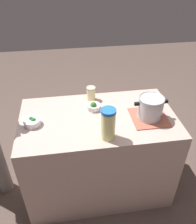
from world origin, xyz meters
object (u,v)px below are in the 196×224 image
object	(u,v)px
cooking_pot	(151,107)
mason_jar	(91,93)
broccoli_bowl_center	(32,122)
lemonade_pitcher	(108,124)
broccoli_bowl_front	(94,106)

from	to	relation	value
cooking_pot	mason_jar	distance (m)	0.57
cooking_pot	broccoli_bowl_center	bearing A→B (deg)	-3.02
lemonade_pitcher	mason_jar	xyz separation A→B (m)	(0.06, -0.55, -0.06)
mason_jar	broccoli_bowl_front	size ratio (longest dim) A/B	1.07
lemonade_pitcher	broccoli_bowl_center	xyz separation A→B (m)	(0.57, -0.24, -0.10)
lemonade_pitcher	mason_jar	size ratio (longest dim) A/B	1.96
cooking_pot	broccoli_bowl_center	xyz separation A→B (m)	(0.96, -0.05, -0.08)
mason_jar	broccoli_bowl_front	world-z (taller)	mason_jar
cooking_pot	broccoli_bowl_center	distance (m)	0.97
broccoli_bowl_front	broccoli_bowl_center	world-z (taller)	broccoli_bowl_front
lemonade_pitcher	mason_jar	distance (m)	0.55
cooking_pot	broccoli_bowl_front	xyz separation A→B (m)	(0.45, -0.19, -0.08)
broccoli_bowl_front	broccoli_bowl_center	bearing A→B (deg)	15.19
cooking_pot	lemonade_pitcher	size ratio (longest dim) A/B	1.10
lemonade_pitcher	broccoli_bowl_front	distance (m)	0.40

